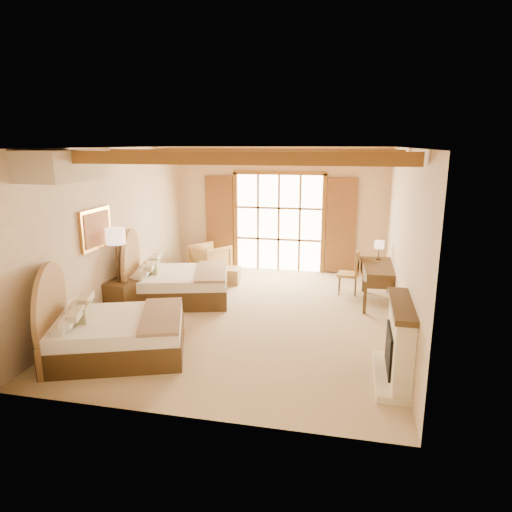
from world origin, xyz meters
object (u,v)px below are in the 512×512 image
(bed_near, at_px, (109,330))
(bed_far, at_px, (172,281))
(nightstand, at_px, (122,298))
(desk, at_px, (378,283))
(armchair, at_px, (210,259))

(bed_near, distance_m, bed_far, 2.66)
(nightstand, distance_m, desk, 5.24)
(nightstand, relative_size, desk, 0.42)
(bed_near, relative_size, bed_far, 1.03)
(bed_far, bearing_deg, nightstand, -138.06)
(bed_far, xyz_separation_m, armchair, (0.18, 2.12, -0.02))
(desk, bearing_deg, bed_far, -174.75)
(bed_near, relative_size, nightstand, 3.85)
(armchair, xyz_separation_m, desk, (4.12, -1.40, 0.05))
(nightstand, distance_m, armchair, 3.23)
(bed_far, bearing_deg, bed_near, -104.63)
(bed_near, bearing_deg, armchair, 68.44)
(bed_near, relative_size, armchair, 2.97)
(bed_near, height_order, desk, bed_near)
(bed_near, height_order, bed_far, bed_far)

